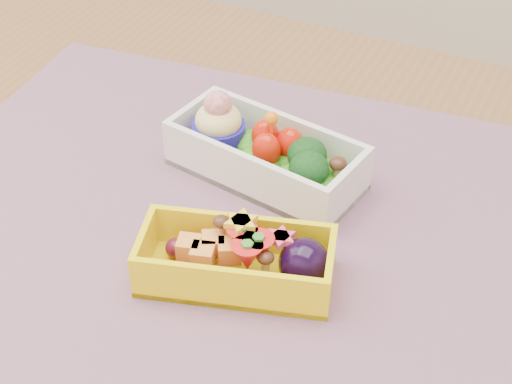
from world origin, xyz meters
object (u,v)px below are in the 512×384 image
at_px(table, 271,354).
at_px(placemat, 245,229).
at_px(bento_yellow, 240,260).
at_px(bento_white, 265,155).

distance_m(table, placemat, 0.11).
bearing_deg(table, bento_yellow, -130.15).
bearing_deg(bento_white, table, -52.10).
height_order(placemat, bento_yellow, bento_yellow).
relative_size(placemat, bento_white, 3.28).
bearing_deg(placemat, table, -39.97).
xyz_separation_m(placemat, bento_white, (-0.02, 0.07, 0.03)).
distance_m(table, bento_white, 0.17).
relative_size(placemat, bento_yellow, 3.73).
relative_size(table, bento_white, 6.63).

